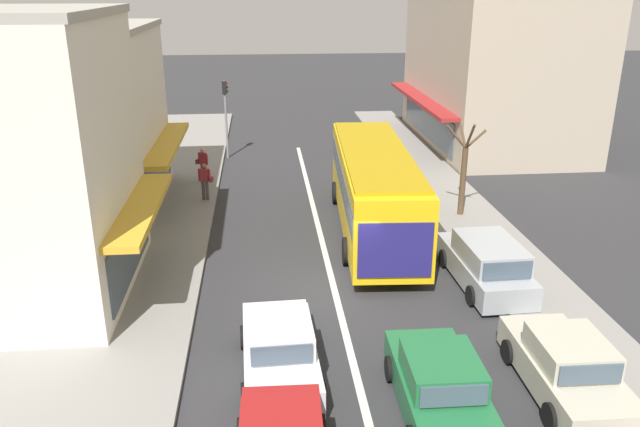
% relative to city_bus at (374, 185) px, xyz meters
% --- Properties ---
extents(ground_plane, '(140.00, 140.00, 0.00)m').
position_rel_city_bus_xyz_m(ground_plane, '(-2.06, -4.61, -1.88)').
color(ground_plane, '#2D2D30').
extents(lane_centre_line, '(0.20, 28.00, 0.01)m').
position_rel_city_bus_xyz_m(lane_centre_line, '(-2.06, -0.61, -1.88)').
color(lane_centre_line, silver).
rests_on(lane_centre_line, ground).
extents(sidewalk_left, '(5.20, 44.00, 0.14)m').
position_rel_city_bus_xyz_m(sidewalk_left, '(-8.86, 1.39, -1.81)').
color(sidewalk_left, gray).
rests_on(sidewalk_left, ground).
extents(kerb_right, '(2.80, 44.00, 0.12)m').
position_rel_city_bus_xyz_m(kerb_right, '(4.14, 1.39, -1.82)').
color(kerb_right, gray).
rests_on(kerb_right, ground).
extents(shopfront_mid_block, '(8.35, 8.31, 7.54)m').
position_rel_city_bus_xyz_m(shopfront_mid_block, '(-12.24, 3.92, 1.88)').
color(shopfront_mid_block, silver).
rests_on(shopfront_mid_block, ground).
extents(building_right_far, '(8.70, 13.14, 9.03)m').
position_rel_city_bus_xyz_m(building_right_far, '(9.42, 13.48, 2.63)').
color(building_right_far, '#B2A38E').
rests_on(building_right_far, ground).
extents(city_bus, '(3.19, 10.98, 3.23)m').
position_rel_city_bus_xyz_m(city_bus, '(0.00, 0.00, 0.00)').
color(city_bus, yellow).
rests_on(city_bus, ground).
extents(sedan_behind_bus_near, '(1.96, 4.23, 1.47)m').
position_rel_city_bus_xyz_m(sedan_behind_bus_near, '(-0.45, -10.88, -1.22)').
color(sedan_behind_bus_near, '#1E6638').
rests_on(sedan_behind_bus_near, ground).
extents(sedan_queue_gap_filler, '(1.99, 4.25, 1.47)m').
position_rel_city_bus_xyz_m(sedan_queue_gap_filler, '(-3.91, -9.06, -1.22)').
color(sedan_queue_gap_filler, silver).
rests_on(sedan_queue_gap_filler, ground).
extents(parked_sedan_kerb_front, '(1.96, 4.23, 1.47)m').
position_rel_city_bus_xyz_m(parked_sedan_kerb_front, '(2.68, -10.44, -1.22)').
color(parked_sedan_kerb_front, '#B7B29E').
rests_on(parked_sedan_kerb_front, ground).
extents(parked_wagon_kerb_second, '(2.02, 4.54, 1.58)m').
position_rel_city_bus_xyz_m(parked_wagon_kerb_second, '(2.74, -4.86, -1.14)').
color(parked_wagon_kerb_second, '#9EA3A8').
rests_on(parked_wagon_kerb_second, ground).
extents(traffic_light_downstreet, '(0.33, 0.24, 4.20)m').
position_rel_city_bus_xyz_m(traffic_light_downstreet, '(-6.04, 11.54, 0.97)').
color(traffic_light_downstreet, gray).
rests_on(traffic_light_downstreet, ground).
extents(street_tree_right, '(1.65, 1.69, 4.04)m').
position_rel_city_bus_xyz_m(street_tree_right, '(3.86, 1.26, -0.01)').
color(street_tree_right, brown).
rests_on(street_tree_right, ground).
extents(pedestrian_with_handbag_near, '(0.66, 0.37, 1.63)m').
position_rel_city_bus_xyz_m(pedestrian_with_handbag_near, '(-6.68, 4.04, -0.81)').
color(pedestrian_with_handbag_near, '#4C4742').
rests_on(pedestrian_with_handbag_near, sidewalk_left).
extents(pedestrian_browsing_midblock, '(0.62, 0.48, 1.63)m').
position_rel_city_bus_xyz_m(pedestrian_browsing_midblock, '(-6.98, 6.80, -0.81)').
color(pedestrian_browsing_midblock, '#333338').
rests_on(pedestrian_browsing_midblock, sidewalk_left).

